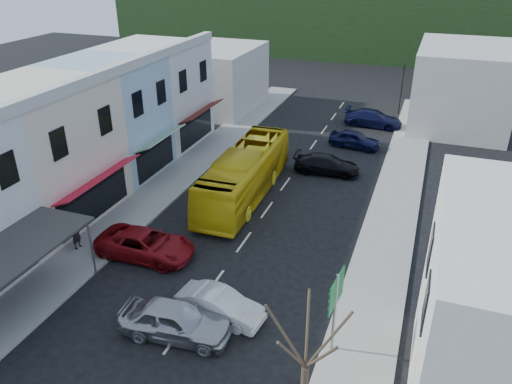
# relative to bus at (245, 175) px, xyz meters

# --- Properties ---
(ground) EXTENTS (120.00, 120.00, 0.00)m
(ground) POSITION_rel_bus_xyz_m (1.97, -9.33, -1.55)
(ground) COLOR black
(ground) RESTS_ON ground
(sidewalk_left) EXTENTS (3.00, 52.00, 0.15)m
(sidewalk_left) POSITION_rel_bus_xyz_m (-5.53, 0.67, -1.48)
(sidewalk_left) COLOR gray
(sidewalk_left) RESTS_ON ground
(sidewalk_right) EXTENTS (3.00, 52.00, 0.15)m
(sidewalk_right) POSITION_rel_bus_xyz_m (9.47, 0.67, -1.48)
(sidewalk_right) COLOR gray
(sidewalk_right) RESTS_ON ground
(shopfront_row) EXTENTS (8.25, 30.00, 8.00)m
(shopfront_row) POSITION_rel_bus_xyz_m (-10.52, -4.33, 2.45)
(shopfront_row) COLOR silver
(shopfront_row) RESTS_ON ground
(distant_block_left) EXTENTS (8.00, 10.00, 6.00)m
(distant_block_left) POSITION_rel_bus_xyz_m (-10.03, 17.67, 1.45)
(distant_block_left) COLOR #B7B2A8
(distant_block_left) RESTS_ON ground
(distant_block_right) EXTENTS (8.00, 12.00, 7.00)m
(distant_block_right) POSITION_rel_bus_xyz_m (12.97, 20.67, 1.95)
(distant_block_right) COLOR #B7B2A8
(distant_block_right) RESTS_ON ground
(hillside) EXTENTS (80.00, 26.00, 14.00)m
(hillside) POSITION_rel_bus_xyz_m (0.52, 55.76, 5.18)
(hillside) COLOR black
(hillside) RESTS_ON ground
(bus) EXTENTS (2.79, 11.66, 3.10)m
(bus) POSITION_rel_bus_xyz_m (0.00, 0.00, 0.00)
(bus) COLOR yellow
(bus) RESTS_ON ground
(car_silver) EXTENTS (4.54, 2.19, 1.40)m
(car_silver) POSITION_rel_bus_xyz_m (1.96, -13.23, -0.85)
(car_silver) COLOR #ABACB1
(car_silver) RESTS_ON ground
(car_white) EXTENTS (4.59, 2.33, 1.40)m
(car_white) POSITION_rel_bus_xyz_m (3.25, -11.52, -0.85)
(car_white) COLOR silver
(car_white) RESTS_ON ground
(car_red) EXTENTS (4.64, 2.01, 1.40)m
(car_red) POSITION_rel_bus_xyz_m (-2.43, -8.40, -0.85)
(car_red) COLOR maroon
(car_red) RESTS_ON ground
(car_black_near) EXTENTS (4.62, 2.14, 1.40)m
(car_black_near) POSITION_rel_bus_xyz_m (4.25, 5.46, -0.85)
(car_black_near) COLOR black
(car_black_near) RESTS_ON ground
(car_navy_mid) EXTENTS (4.61, 2.39, 1.40)m
(car_navy_mid) POSITION_rel_bus_xyz_m (5.25, 11.23, -0.85)
(car_navy_mid) COLOR black
(car_navy_mid) RESTS_ON ground
(car_navy_far) EXTENTS (4.58, 2.04, 1.40)m
(car_navy_far) POSITION_rel_bus_xyz_m (5.91, 17.09, -0.85)
(car_navy_far) COLOR black
(car_navy_far) RESTS_ON ground
(pedestrian_left) EXTENTS (0.42, 0.61, 1.70)m
(pedestrian_left) POSITION_rel_bus_xyz_m (-6.24, -9.15, -0.55)
(pedestrian_left) COLOR black
(pedestrian_left) RESTS_ON sidewalk_left
(direction_sign) EXTENTS (0.57, 1.76, 3.82)m
(direction_sign) POSITION_rel_bus_xyz_m (8.37, -11.87, 0.36)
(direction_sign) COLOR #0B5324
(direction_sign) RESTS_ON ground
(street_tree) EXTENTS (3.12, 3.12, 6.48)m
(street_tree) POSITION_rel_bus_xyz_m (8.27, -16.19, 1.69)
(street_tree) COLOR #33281C
(street_tree) RESTS_ON ground
(traffic_signal) EXTENTS (0.96, 1.22, 4.92)m
(traffic_signal) POSITION_rel_bus_xyz_m (7.77, 21.65, 0.91)
(traffic_signal) COLOR black
(traffic_signal) RESTS_ON ground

